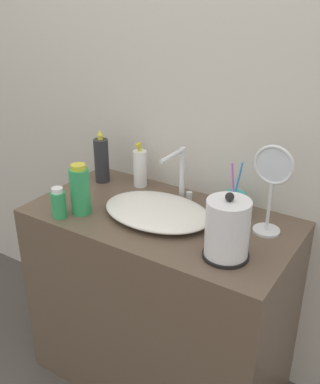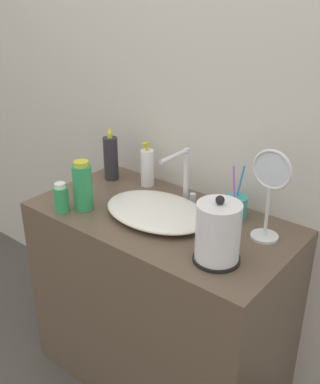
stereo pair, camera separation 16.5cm
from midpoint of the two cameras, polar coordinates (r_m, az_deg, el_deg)
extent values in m
cube|color=beige|center=(1.76, 2.50, 15.06)|extent=(6.00, 0.04, 2.60)
cube|color=brown|center=(1.92, -2.48, -13.77)|extent=(1.02, 0.53, 0.81)
ellipsoid|color=silver|center=(1.68, -3.21, -2.49)|extent=(0.42, 0.30, 0.05)
cylinder|color=silver|center=(1.78, 0.18, 2.26)|extent=(0.02, 0.02, 0.22)
cylinder|color=silver|center=(1.68, -1.28, 4.57)|extent=(0.02, 0.16, 0.02)
cylinder|color=silver|center=(1.80, 1.11, -0.65)|extent=(0.02, 0.02, 0.04)
cylinder|color=black|center=(1.46, 5.09, -8.06)|extent=(0.15, 0.15, 0.01)
cylinder|color=silver|center=(1.41, 5.24, -4.87)|extent=(0.14, 0.14, 0.20)
sphere|color=black|center=(1.36, 5.42, -0.70)|extent=(0.03, 0.03, 0.03)
cylinder|color=teal|center=(1.70, 6.72, -1.55)|extent=(0.08, 0.08, 0.09)
cylinder|color=#338CE0|center=(1.68, 7.08, 1.03)|extent=(0.03, 0.01, 0.17)
cylinder|color=#B24CCC|center=(1.66, 6.50, 0.71)|extent=(0.03, 0.02, 0.17)
cylinder|color=white|center=(1.92, -5.02, 2.92)|extent=(0.06, 0.06, 0.16)
cylinder|color=gold|center=(1.89, -5.12, 5.50)|extent=(0.02, 0.02, 0.02)
cube|color=gold|center=(1.87, -5.33, 5.93)|extent=(0.01, 0.03, 0.01)
cylinder|color=#2D9956|center=(1.73, -15.43, -1.63)|extent=(0.06, 0.06, 0.10)
cylinder|color=white|center=(1.70, -15.66, 0.17)|extent=(0.04, 0.04, 0.02)
cylinder|color=#28282D|center=(1.98, -9.81, 3.90)|extent=(0.06, 0.06, 0.19)
cylinder|color=gold|center=(1.95, -10.04, 6.82)|extent=(0.02, 0.02, 0.02)
cone|color=gold|center=(1.94, -10.08, 7.43)|extent=(0.03, 0.03, 0.02)
cylinder|color=#2D9956|center=(1.72, -12.83, 0.03)|extent=(0.07, 0.07, 0.18)
cylinder|color=gold|center=(1.69, -13.14, 3.07)|extent=(0.06, 0.06, 0.02)
cylinder|color=silver|center=(1.62, 10.51, -4.90)|extent=(0.10, 0.10, 0.01)
cylinder|color=silver|center=(1.57, 10.78, -1.90)|extent=(0.01, 0.01, 0.18)
torus|color=silver|center=(1.51, 11.25, 3.31)|extent=(0.14, 0.01, 0.14)
cylinder|color=silver|center=(1.51, 11.25, 3.31)|extent=(0.12, 0.00, 0.12)
camera|label=1|loc=(0.08, -92.86, -1.35)|focal=42.00mm
camera|label=2|loc=(0.08, 87.14, 1.35)|focal=42.00mm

